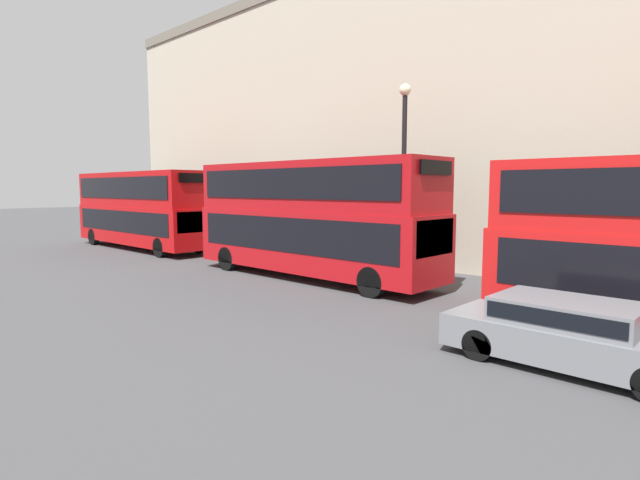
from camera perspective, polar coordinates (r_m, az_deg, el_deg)
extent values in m
cylinder|color=black|center=(13.47, 24.39, -7.34)|extent=(0.30, 1.00, 1.00)
cylinder|color=black|center=(15.57, 27.13, -5.71)|extent=(0.30, 1.00, 1.00)
cube|color=#A80F14|center=(19.17, -1.07, 0.03)|extent=(2.55, 10.85, 2.28)
cube|color=#A80F14|center=(19.06, -1.08, 6.18)|extent=(2.50, 10.63, 1.83)
cube|color=black|center=(19.14, -1.07, 0.84)|extent=(2.59, 9.98, 1.27)
cube|color=black|center=(19.06, -1.08, 6.46)|extent=(2.59, 9.98, 1.10)
cube|color=black|center=(15.82, 12.98, 0.26)|extent=(2.17, 0.06, 1.14)
cube|color=black|center=(15.76, 13.16, 8.06)|extent=(1.78, 0.06, 0.44)
cylinder|color=black|center=(15.97, 5.91, -4.79)|extent=(0.30, 1.00, 1.00)
cylinder|color=black|center=(17.78, 10.36, -3.76)|extent=(0.30, 1.00, 1.00)
cylinder|color=black|center=(21.45, -10.50, -2.09)|extent=(0.30, 1.00, 1.00)
cylinder|color=black|center=(22.83, -5.92, -1.54)|extent=(0.30, 1.00, 1.00)
cube|color=#B20C0F|center=(30.22, -19.66, 1.68)|extent=(2.55, 11.27, 2.08)
cube|color=#B20C0F|center=(30.14, -19.79, 5.46)|extent=(2.50, 11.05, 1.91)
cube|color=black|center=(30.20, -19.68, 2.15)|extent=(2.59, 10.37, 1.16)
cube|color=black|center=(30.14, -19.80, 5.64)|extent=(2.59, 10.37, 1.15)
cube|color=black|center=(25.32, -13.95, 2.02)|extent=(2.17, 0.06, 1.04)
cube|color=black|center=(25.27, -14.07, 6.90)|extent=(1.78, 0.06, 0.46)
cylinder|color=black|center=(26.22, -17.80, -0.82)|extent=(0.30, 1.00, 1.00)
cylinder|color=black|center=(27.36, -13.66, -0.43)|extent=(0.30, 1.00, 1.00)
cylinder|color=black|center=(33.50, -24.45, 0.35)|extent=(0.30, 1.00, 1.00)
cylinder|color=black|center=(34.39, -20.98, 0.63)|extent=(0.30, 1.00, 1.00)
cube|color=slate|center=(10.99, 26.82, -10.34)|extent=(1.89, 4.70, 0.67)
cube|color=slate|center=(10.88, 26.37, -7.37)|extent=(1.66, 2.58, 0.48)
cube|color=black|center=(10.88, 26.38, -7.25)|extent=(1.70, 2.45, 0.30)
cylinder|color=black|center=(10.81, 17.66, -11.31)|extent=(0.22, 0.64, 0.64)
cylinder|color=black|center=(12.27, 21.12, -9.35)|extent=(0.22, 0.64, 0.64)
cylinder|color=black|center=(19.03, 9.51, 5.73)|extent=(0.18, 0.18, 6.84)
sphere|color=beige|center=(19.37, 9.71, 16.57)|extent=(0.44, 0.44, 0.44)
cylinder|color=brown|center=(21.74, -0.07, -1.36)|extent=(0.36, 0.36, 1.40)
sphere|color=tan|center=(21.65, -0.07, 0.76)|extent=(0.22, 0.22, 0.22)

